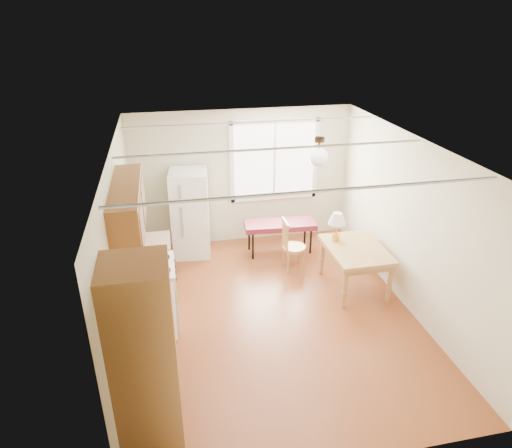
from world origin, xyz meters
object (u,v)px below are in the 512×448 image
object	(u,v)px
refrigerator	(190,214)
bench	(280,226)
chair	(289,242)
dining_table	(356,254)

from	to	relation	value
refrigerator	bench	distance (m)	1.61
bench	chair	world-z (taller)	chair
bench	chair	distance (m)	0.65
bench	dining_table	distance (m)	1.64
chair	bench	bearing A→B (deg)	88.29
refrigerator	chair	size ratio (longest dim) A/B	1.74
bench	dining_table	xyz separation A→B (m)	(0.85, -1.40, 0.09)
refrigerator	dining_table	size ratio (longest dim) A/B	1.37
refrigerator	chair	xyz separation A→B (m)	(1.57, -0.92, -0.27)
refrigerator	chair	bearing A→B (deg)	-24.14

